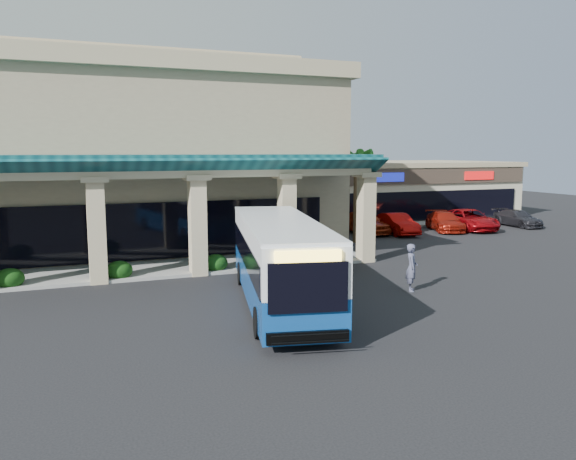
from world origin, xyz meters
name	(u,v)px	position (x,y,z in m)	size (l,w,h in m)	color
ground	(299,295)	(0.00, 0.00, 0.00)	(110.00, 110.00, 0.00)	black
main_building	(76,154)	(-8.00, 16.00, 5.67)	(30.80, 14.80, 11.35)	tan
arcade	(83,216)	(-8.00, 6.80, 2.85)	(30.00, 6.20, 5.70)	#0B3E45
strip_mall	(379,189)	(18.00, 24.00, 2.45)	(22.50, 12.50, 4.90)	beige
palm_0	(356,191)	(8.50, 11.00, 3.30)	(2.40, 2.40, 6.60)	#1A5817
palm_1	(348,194)	(9.50, 14.00, 2.90)	(2.40, 2.40, 5.80)	#1A5817
broadleaf_tree	(294,197)	(7.50, 19.00, 2.41)	(2.60, 2.60, 4.81)	black
transit_bus	(280,263)	(-1.22, -1.00, 1.63)	(2.71, 11.65, 3.26)	#104597
pedestrian	(412,267)	(4.66, -1.09, 1.00)	(0.73, 0.48, 2.01)	#4A4D66
car_silver	(365,222)	(11.08, 14.31, 0.81)	(1.92, 4.76, 1.62)	#9B290F
car_white	(397,224)	(13.02, 13.19, 0.74)	(1.56, 4.48, 1.48)	#970805
car_red	(445,221)	(17.26, 13.36, 0.69)	(1.94, 4.78, 1.39)	maroon
car_gray	(469,220)	(19.28, 13.12, 0.76)	(2.53, 5.49, 1.53)	#99080D
car_extra	(518,218)	(24.12, 13.31, 0.64)	(1.79, 4.39, 1.27)	#25252A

